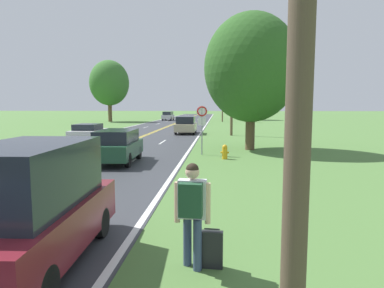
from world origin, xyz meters
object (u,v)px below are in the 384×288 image
at_px(fire_hydrant, 225,152).
at_px(tree_behind_sign, 246,94).
at_px(traffic_sign, 202,118).
at_px(car_maroon_van_mid_near, 29,205).
at_px(hitchhiker_person, 192,205).
at_px(tree_mid_treeline, 251,68).
at_px(car_dark_green_hatchback_mid_far, 117,145).
at_px(car_champagne_van_distant, 186,125).
at_px(car_silver_van_horizon, 168,116).
at_px(car_white_sedan_receding, 89,133).
at_px(tree_left_verge, 109,83).
at_px(suitcase, 212,249).

distance_m(fire_hydrant, tree_behind_sign, 52.05).
xyz_separation_m(traffic_sign, car_maroon_van_mid_near, (-2.24, -13.50, -1.00)).
bearing_deg(hitchhiker_person, fire_hydrant, 0.72).
bearing_deg(fire_hydrant, traffic_sign, 130.12).
xyz_separation_m(tree_behind_sign, tree_mid_treeline, (-3.41, -47.62, -0.06)).
distance_m(traffic_sign, car_dark_green_hatchback_mid_far, 5.08).
bearing_deg(traffic_sign, car_champagne_van_distant, 98.85).
xyz_separation_m(fire_hydrant, car_silver_van_horizon, (-10.00, 47.92, 0.52)).
height_order(hitchhiker_person, traffic_sign, traffic_sign).
bearing_deg(hitchhiker_person, car_silver_van_horizon, 13.12).
distance_m(car_dark_green_hatchback_mid_far, car_white_sedan_receding, 9.98).
distance_m(traffic_sign, tree_left_verge, 44.51).
distance_m(fire_hydrant, car_champagne_van_distant, 16.49).
relative_size(car_maroon_van_mid_near, car_silver_van_horizon, 0.91).
height_order(car_maroon_van_mid_near, car_champagne_van_distant, car_maroon_van_mid_near).
bearing_deg(tree_mid_treeline, car_maroon_van_mid_near, -107.72).
height_order(fire_hydrant, car_dark_green_hatchback_mid_far, car_dark_green_hatchback_mid_far).
relative_size(suitcase, car_champagne_van_distant, 0.15).
height_order(hitchhiker_person, car_dark_green_hatchback_mid_far, hitchhiker_person).
xyz_separation_m(suitcase, tree_mid_treeline, (2.06, 15.86, 4.68)).
relative_size(traffic_sign, car_white_sedan_receding, 0.68).
bearing_deg(tree_mid_treeline, car_champagne_van_distant, 112.99).
height_order(traffic_sign, car_silver_van_horizon, traffic_sign).
distance_m(car_maroon_van_mid_near, car_silver_van_horizon, 60.30).
xyz_separation_m(fire_hydrant, car_dark_green_hatchback_mid_far, (-5.13, -1.57, 0.46)).
relative_size(traffic_sign, car_dark_green_hatchback_mid_far, 0.65).
height_order(car_maroon_van_mid_near, car_white_sedan_receding, car_maroon_van_mid_near).
bearing_deg(fire_hydrant, car_white_sedan_receding, 144.01).
distance_m(suitcase, fire_hydrant, 11.90).
distance_m(hitchhiker_person, car_white_sedan_receding, 21.22).
bearing_deg(tree_left_verge, hitchhiker_person, -70.88).
bearing_deg(traffic_sign, suitcase, -86.52).
bearing_deg(tree_left_verge, tree_mid_treeline, -60.96).
height_order(hitchhiker_person, car_maroon_van_mid_near, car_maroon_van_mid_near).
bearing_deg(tree_left_verge, tree_behind_sign, 21.76).
relative_size(tree_left_verge, car_champagne_van_distant, 2.41).
xyz_separation_m(car_white_sedan_receding, car_silver_van_horizon, (-0.09, 40.73, 0.17)).
xyz_separation_m(car_maroon_van_mid_near, car_silver_van_horizon, (-6.51, 59.95, -0.14)).
bearing_deg(hitchhiker_person, car_dark_green_hatchback_mid_far, 27.18).
height_order(hitchhiker_person, suitcase, hitchhiker_person).
xyz_separation_m(suitcase, car_white_sedan_receding, (-9.47, 19.08, 0.42)).
relative_size(fire_hydrant, tree_behind_sign, 0.09).
height_order(tree_mid_treeline, car_dark_green_hatchback_mid_far, tree_mid_treeline).
bearing_deg(car_champagne_van_distant, car_white_sedan_receding, -36.51).
distance_m(tree_left_verge, car_white_sedan_receding, 36.42).
height_order(tree_left_verge, car_champagne_van_distant, tree_left_verge).
bearing_deg(car_champagne_van_distant, car_silver_van_horizon, -169.35).
height_order(car_maroon_van_mid_near, car_dark_green_hatchback_mid_far, car_maroon_van_mid_near).
relative_size(hitchhiker_person, fire_hydrant, 2.38).
bearing_deg(car_silver_van_horizon, tree_behind_sign, -74.45).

